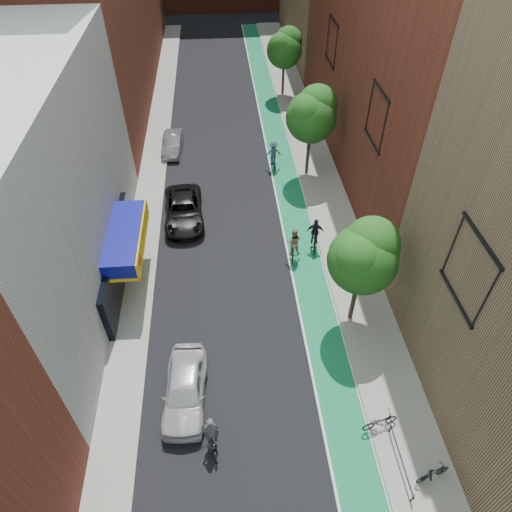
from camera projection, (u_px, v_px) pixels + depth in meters
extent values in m
cube|color=#157B49|center=(282.00, 161.00, 35.93)|extent=(2.00, 68.00, 0.01)
cube|color=gray|center=(154.00, 166.00, 35.26)|extent=(2.00, 68.00, 0.15)
cube|color=gray|center=(313.00, 159.00, 36.04)|extent=(3.00, 68.00, 0.15)
cube|color=silver|center=(13.00, 200.00, 22.19)|extent=(8.00, 20.00, 12.00)
cube|color=maroon|center=(414.00, 4.00, 28.87)|extent=(8.00, 28.00, 22.00)
cylinder|color=#332619|center=(354.00, 298.00, 23.33)|extent=(0.24, 0.24, 3.30)
sphere|color=#184F15|center=(363.00, 260.00, 21.45)|extent=(3.36, 3.36, 3.36)
sphere|color=#184F15|center=(372.00, 244.00, 21.20)|extent=(2.64, 2.64, 2.64)
sphere|color=#184F15|center=(359.00, 257.00, 20.89)|extent=(2.40, 2.40, 2.40)
cylinder|color=#332619|center=(308.00, 154.00, 33.40)|extent=(0.24, 0.24, 3.47)
sphere|color=#184F15|center=(311.00, 117.00, 31.43)|extent=(3.53, 3.53, 3.53)
sphere|color=#184F15|center=(317.00, 105.00, 31.15)|extent=(2.77, 2.77, 2.77)
sphere|color=#184F15|center=(308.00, 113.00, 30.84)|extent=(2.52, 2.52, 2.52)
cylinder|color=#332619|center=(283.00, 79.00, 43.62)|extent=(0.24, 0.24, 3.19)
sphere|color=#184F15|center=(284.00, 50.00, 41.80)|extent=(3.25, 3.25, 3.25)
sphere|color=#184F15|center=(289.00, 41.00, 41.56)|extent=(2.55, 2.55, 2.55)
sphere|color=#184F15|center=(282.00, 46.00, 41.25)|extent=(2.32, 2.32, 2.32)
imported|color=silver|center=(185.00, 389.00, 20.53)|extent=(2.12, 4.73, 1.58)
imported|color=black|center=(184.00, 210.00, 30.12)|extent=(2.79, 5.53, 1.50)
imported|color=gray|center=(172.00, 143.00, 36.61)|extent=(1.62, 4.09, 1.32)
imported|color=black|center=(212.00, 441.00, 19.12)|extent=(0.95, 1.90, 0.95)
imported|color=#4F4E56|center=(211.00, 430.00, 18.67)|extent=(0.71, 0.53, 1.77)
imported|color=black|center=(293.00, 253.00, 27.55)|extent=(0.70, 1.62, 0.94)
imported|color=#9D885C|center=(294.00, 242.00, 27.07)|extent=(1.00, 0.84, 1.85)
imported|color=black|center=(314.00, 242.00, 28.24)|extent=(0.96, 1.82, 0.91)
imported|color=black|center=(315.00, 232.00, 27.76)|extent=(1.14, 0.67, 1.83)
imported|color=black|center=(273.00, 162.00, 34.87)|extent=(0.67, 1.83, 1.08)
imported|color=#384A65|center=(273.00, 153.00, 34.45)|extent=(1.23, 0.78, 1.82)
imported|color=black|center=(380.00, 421.00, 19.64)|extent=(1.74, 0.92, 0.87)
imported|color=black|center=(433.00, 473.00, 18.03)|extent=(1.62, 0.83, 0.94)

